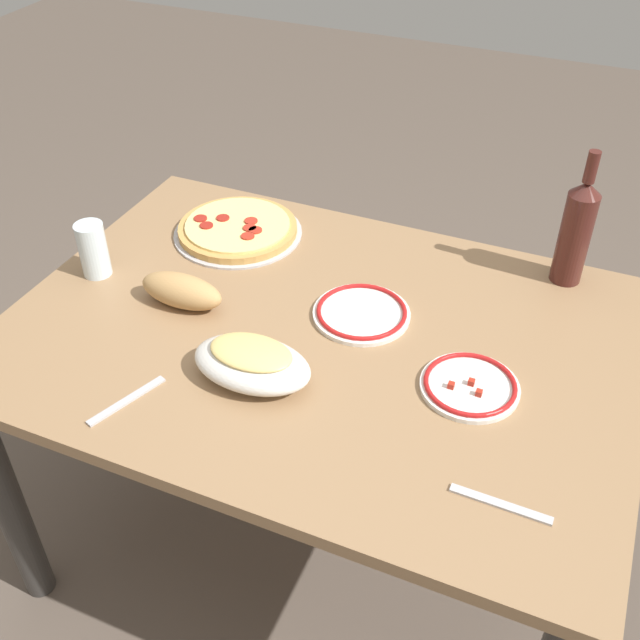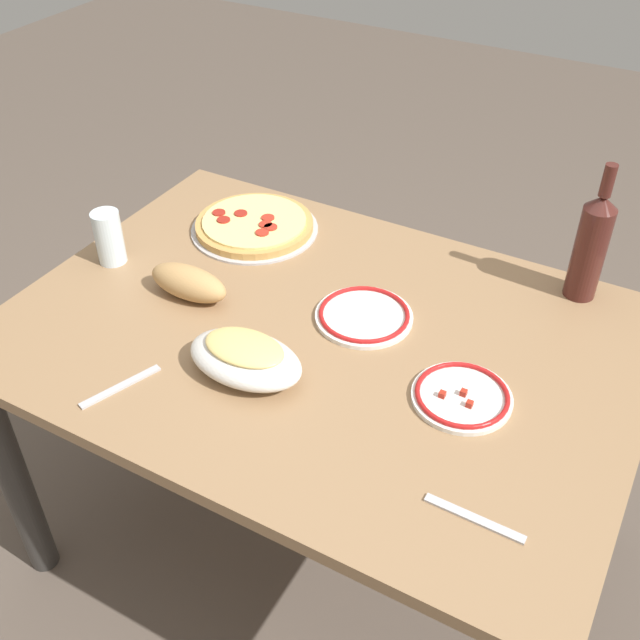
{
  "view_description": "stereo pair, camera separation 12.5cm",
  "coord_description": "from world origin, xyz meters",
  "px_view_note": "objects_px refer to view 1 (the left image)",
  "views": [
    {
      "loc": [
        -0.48,
        1.13,
        1.73
      ],
      "look_at": [
        0.0,
        0.0,
        0.75
      ],
      "focal_mm": 42.31,
      "sensor_mm": 36.0,
      "label": 1
    },
    {
      "loc": [
        -0.6,
        1.07,
        1.73
      ],
      "look_at": [
        0.0,
        0.0,
        0.75
      ],
      "focal_mm": 42.31,
      "sensor_mm": 36.0,
      "label": 2
    }
  ],
  "objects_px": {
    "pepperoni_pizza": "(238,229)",
    "baked_pasta_dish": "(252,362)",
    "water_glass": "(93,250)",
    "bread_loaf": "(182,291)",
    "dining_table": "(320,371)",
    "wine_bottle": "(576,230)",
    "side_plate_near": "(470,385)",
    "side_plate_far": "(362,313)"
  },
  "relations": [
    {
      "from": "dining_table",
      "to": "bread_loaf",
      "type": "bearing_deg",
      "value": 5.93
    },
    {
      "from": "side_plate_far",
      "to": "water_glass",
      "type": "bearing_deg",
      "value": 8.34
    },
    {
      "from": "dining_table",
      "to": "side_plate_near",
      "type": "height_order",
      "value": "side_plate_near"
    },
    {
      "from": "water_glass",
      "to": "bread_loaf",
      "type": "height_order",
      "value": "water_glass"
    },
    {
      "from": "dining_table",
      "to": "side_plate_far",
      "type": "distance_m",
      "value": 0.16
    },
    {
      "from": "water_glass",
      "to": "bread_loaf",
      "type": "bearing_deg",
      "value": 174.2
    },
    {
      "from": "water_glass",
      "to": "side_plate_far",
      "type": "height_order",
      "value": "water_glass"
    },
    {
      "from": "pepperoni_pizza",
      "to": "side_plate_far",
      "type": "bearing_deg",
      "value": 154.86
    },
    {
      "from": "dining_table",
      "to": "side_plate_near",
      "type": "relative_size",
      "value": 6.85
    },
    {
      "from": "bread_loaf",
      "to": "side_plate_far",
      "type": "bearing_deg",
      "value": -162.86
    },
    {
      "from": "baked_pasta_dish",
      "to": "water_glass",
      "type": "height_order",
      "value": "water_glass"
    },
    {
      "from": "dining_table",
      "to": "wine_bottle",
      "type": "distance_m",
      "value": 0.64
    },
    {
      "from": "dining_table",
      "to": "baked_pasta_dish",
      "type": "bearing_deg",
      "value": 70.57
    },
    {
      "from": "side_plate_near",
      "to": "bread_loaf",
      "type": "distance_m",
      "value": 0.65
    },
    {
      "from": "pepperoni_pizza",
      "to": "wine_bottle",
      "type": "height_order",
      "value": "wine_bottle"
    },
    {
      "from": "wine_bottle",
      "to": "bread_loaf",
      "type": "relative_size",
      "value": 1.65
    },
    {
      "from": "water_glass",
      "to": "baked_pasta_dish",
      "type": "bearing_deg",
      "value": 160.49
    },
    {
      "from": "wine_bottle",
      "to": "side_plate_near",
      "type": "bearing_deg",
      "value": 76.21
    },
    {
      "from": "side_plate_far",
      "to": "bread_loaf",
      "type": "height_order",
      "value": "bread_loaf"
    },
    {
      "from": "side_plate_far",
      "to": "wine_bottle",
      "type": "bearing_deg",
      "value": -140.5
    },
    {
      "from": "wine_bottle",
      "to": "side_plate_near",
      "type": "height_order",
      "value": "wine_bottle"
    },
    {
      "from": "water_glass",
      "to": "dining_table",
      "type": "bearing_deg",
      "value": -179.21
    },
    {
      "from": "pepperoni_pizza",
      "to": "side_plate_far",
      "type": "height_order",
      "value": "pepperoni_pizza"
    },
    {
      "from": "side_plate_near",
      "to": "bread_loaf",
      "type": "xyz_separation_m",
      "value": [
        0.65,
        -0.01,
        0.03
      ]
    },
    {
      "from": "baked_pasta_dish",
      "to": "bread_loaf",
      "type": "xyz_separation_m",
      "value": [
        0.25,
        -0.15,
        -0.0
      ]
    },
    {
      "from": "baked_pasta_dish",
      "to": "water_glass",
      "type": "xyz_separation_m",
      "value": [
        0.49,
        -0.17,
        0.02
      ]
    },
    {
      "from": "baked_pasta_dish",
      "to": "water_glass",
      "type": "bearing_deg",
      "value": -19.51
    },
    {
      "from": "dining_table",
      "to": "wine_bottle",
      "type": "xyz_separation_m",
      "value": [
        -0.44,
        -0.4,
        0.24
      ]
    },
    {
      "from": "water_glass",
      "to": "pepperoni_pizza",
      "type": "bearing_deg",
      "value": -128.04
    },
    {
      "from": "wine_bottle",
      "to": "water_glass",
      "type": "xyz_separation_m",
      "value": [
        1.0,
        0.4,
        -0.07
      ]
    },
    {
      "from": "dining_table",
      "to": "water_glass",
      "type": "bearing_deg",
      "value": 0.79
    },
    {
      "from": "wine_bottle",
      "to": "bread_loaf",
      "type": "height_order",
      "value": "wine_bottle"
    },
    {
      "from": "pepperoni_pizza",
      "to": "wine_bottle",
      "type": "bearing_deg",
      "value": -170.9
    },
    {
      "from": "side_plate_near",
      "to": "bread_loaf",
      "type": "bearing_deg",
      "value": -1.31
    },
    {
      "from": "pepperoni_pizza",
      "to": "bread_loaf",
      "type": "height_order",
      "value": "bread_loaf"
    },
    {
      "from": "pepperoni_pizza",
      "to": "baked_pasta_dish",
      "type": "height_order",
      "value": "baked_pasta_dish"
    },
    {
      "from": "wine_bottle",
      "to": "side_plate_near",
      "type": "xyz_separation_m",
      "value": [
        0.11,
        0.44,
        -0.12
      ]
    },
    {
      "from": "pepperoni_pizza",
      "to": "water_glass",
      "type": "relative_size",
      "value": 2.45
    },
    {
      "from": "pepperoni_pizza",
      "to": "water_glass",
      "type": "height_order",
      "value": "water_glass"
    },
    {
      "from": "baked_pasta_dish",
      "to": "wine_bottle",
      "type": "distance_m",
      "value": 0.77
    },
    {
      "from": "baked_pasta_dish",
      "to": "side_plate_far",
      "type": "distance_m",
      "value": 0.3
    },
    {
      "from": "side_plate_near",
      "to": "side_plate_far",
      "type": "distance_m",
      "value": 0.3
    }
  ]
}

